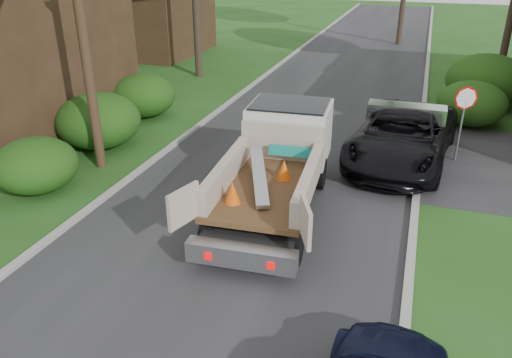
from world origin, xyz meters
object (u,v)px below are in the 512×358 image
object	(u,v)px
stop_sign	(464,108)
black_pickup	(403,136)
flatbed_truck	(281,154)
house_left_far	(142,3)

from	to	relation	value
stop_sign	black_pickup	distance (m)	2.01
stop_sign	flatbed_truck	world-z (taller)	stop_sign
stop_sign	black_pickup	bearing A→B (deg)	-162.61
house_left_far	stop_sign	bearing A→B (deg)	-34.81
stop_sign	flatbed_truck	distance (m)	6.38
house_left_far	black_pickup	xyz separation A→B (m)	(17.00, -13.53, -2.19)
stop_sign	house_left_far	world-z (taller)	house_left_far
stop_sign	black_pickup	world-z (taller)	stop_sign
flatbed_truck	stop_sign	bearing A→B (deg)	38.31
stop_sign	flatbed_truck	bearing A→B (deg)	-137.89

